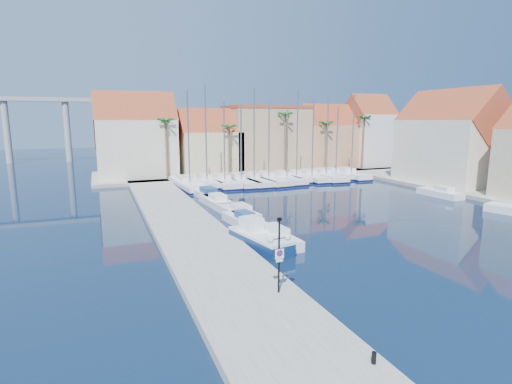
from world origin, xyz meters
The scene contains 38 objects.
ground centered at (0.00, 0.00, 0.00)m, with size 260.00×260.00×0.00m, color black.
quay_west centered at (-9.00, 13.50, 0.25)m, with size 6.00×77.00×0.50m, color gray.
shore_north centered at (10.00, 48.00, 0.25)m, with size 54.00×16.00×0.50m, color gray.
shore_east centered at (32.00, 15.00, 0.25)m, with size 12.00×60.00×0.50m, color gray.
lamp_post centered at (-7.30, -1.64, 3.21)m, with size 1.40×0.45×4.12m.
bollard centered at (-6.60, -8.69, 0.73)m, with size 0.19×0.19×0.47m, color black.
fishing_boat centered at (-4.87, 7.22, 0.71)m, with size 3.19×6.40×2.14m.
motorboat_west_0 centered at (-3.46, 8.26, 0.51)m, with size 2.65×7.17×1.40m.
motorboat_west_1 centered at (-3.85, 13.73, 0.51)m, with size 2.30×5.62×1.40m.
motorboat_west_2 centered at (-3.15, 16.91, 0.51)m, with size 2.73×6.69×1.40m.
motorboat_west_3 centered at (-3.71, 23.00, 0.51)m, with size 2.56×6.52×1.40m.
motorboat_west_4 centered at (-3.51, 27.81, 0.51)m, with size 2.65×6.98×1.40m.
motorboat_west_5 centered at (-3.54, 33.54, 0.51)m, with size 2.03×5.49×1.40m.
motorboat_west_6 centered at (-3.37, 38.77, 0.51)m, with size 2.09×5.40×1.40m.
motorboat_east_1 centered at (24.00, 17.58, 0.51)m, with size 2.10×6.00×1.40m.
sailboat_0 centered at (-4.10, 35.80, 0.57)m, with size 3.82×12.00×13.47m.
sailboat_1 centered at (-1.33, 36.75, 0.64)m, with size 3.01×9.02×14.29m.
sailboat_2 centered at (1.19, 35.96, 0.57)m, with size 3.40×10.70×12.03m.
sailboat_3 centered at (3.60, 35.70, 0.57)m, with size 3.17×10.83×11.76m.
sailboat_4 centered at (5.68, 35.87, 0.58)m, with size 3.33×11.42×14.06m.
sailboat_5 centered at (8.02, 35.90, 0.56)m, with size 4.00×11.82×11.94m.
sailboat_6 centered at (11.00, 35.58, 0.56)m, with size 2.79×10.28×11.17m.
sailboat_7 centered at (13.09, 36.18, 0.65)m, with size 2.73×8.36×13.99m.
sailboat_8 centered at (15.59, 35.83, 0.59)m, with size 3.04×9.94×12.67m.
sailboat_9 centered at (18.23, 35.95, 0.58)m, with size 3.75×11.43×13.41m.
sailboat_10 centered at (20.48, 36.49, 0.60)m, with size 2.24×8.43×11.58m.
sailboat_11 centered at (23.02, 35.83, 0.60)m, with size 3.40×10.02×13.64m.
building_0 centered at (-10.00, 47.00, 6.52)m, with size 12.30×9.00×13.50m.
building_1 centered at (2.00, 47.00, 5.30)m, with size 10.30×8.00×11.00m.
building_2 centered at (13.00, 48.00, 6.26)m, with size 14.20×10.20×11.50m.
building_3 centered at (25.00, 47.00, 5.86)m, with size 10.30×8.00×12.00m.
building_4 centered at (34.00, 46.00, 6.97)m, with size 8.30×8.00×14.00m.
building_6 centered at (32.00, 24.00, 6.52)m, with size 9.00×14.30×13.50m.
palm_0 centered at (-6.00, 42.00, 9.08)m, with size 2.60×2.60×10.15m.
palm_1 centered at (4.00, 42.00, 8.14)m, with size 2.60×2.60×9.15m.
palm_2 centered at (14.00, 42.00, 10.02)m, with size 2.60×2.60×11.15m.
palm_3 centered at (22.00, 42.00, 8.61)m, with size 2.60×2.60×9.65m.
palm_4 centered at (30.00, 42.00, 9.55)m, with size 2.60×2.60×10.65m.
Camera 1 is at (-15.77, -19.76, 9.59)m, focal length 28.00 mm.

